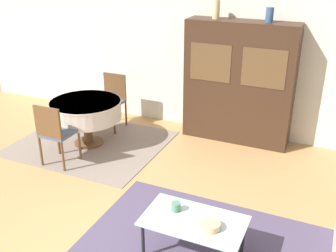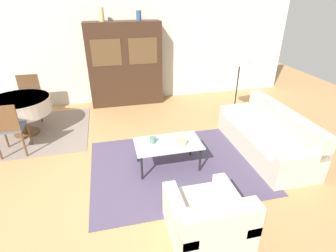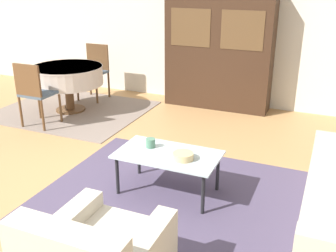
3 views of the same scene
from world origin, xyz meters
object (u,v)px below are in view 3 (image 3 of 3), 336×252
(dining_chair_far, at_px, (95,68))
(bowl, at_px, (183,156))
(dining_table, at_px, (68,76))
(display_cabinet, at_px, (219,49))
(dining_chair_near, at_px, (35,90))
(coffee_table, at_px, (168,157))
(cup, at_px, (151,143))

(dining_chair_far, relative_size, bowl, 4.67)
(dining_table, xyz_separation_m, dining_chair_far, (-0.00, 0.79, -0.04))
(display_cabinet, distance_m, dining_table, 2.51)
(bowl, bearing_deg, dining_chair_far, 136.17)
(display_cabinet, distance_m, bowl, 3.12)
(dining_chair_near, height_order, bowl, dining_chair_near)
(display_cabinet, distance_m, dining_chair_near, 2.98)
(dining_chair_near, bearing_deg, dining_table, 90.00)
(coffee_table, bearing_deg, display_cabinet, 97.04)
(dining_chair_far, bearing_deg, dining_table, 90.00)
(dining_table, bearing_deg, bowl, -33.83)
(display_cabinet, bearing_deg, cup, -87.30)
(coffee_table, xyz_separation_m, dining_chair_far, (-2.53, 2.55, 0.16))
(dining_chair_far, bearing_deg, bowl, 136.17)
(coffee_table, bearing_deg, cup, 162.58)
(coffee_table, distance_m, dining_chair_far, 3.60)
(display_cabinet, relative_size, cup, 19.91)
(coffee_table, xyz_separation_m, display_cabinet, (-0.37, 2.97, 0.59))
(dining_table, relative_size, cup, 11.47)
(dining_table, distance_m, dining_chair_far, 0.79)
(cup, bearing_deg, bowl, -17.56)
(dining_chair_near, relative_size, dining_chair_far, 1.00)
(display_cabinet, xyz_separation_m, bowl, (0.55, -3.03, -0.51))
(dining_chair_far, xyz_separation_m, bowl, (2.72, -2.61, -0.08))
(coffee_table, xyz_separation_m, bowl, (0.19, -0.06, 0.08))
(display_cabinet, bearing_deg, bowl, -79.62)
(dining_chair_near, distance_m, dining_chair_far, 1.58)
(dining_chair_near, relative_size, cup, 9.65)
(bowl, bearing_deg, coffee_table, 162.27)
(display_cabinet, xyz_separation_m, dining_chair_far, (-2.17, -0.41, -0.43))
(display_cabinet, height_order, bowl, display_cabinet)
(cup, height_order, bowl, cup)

